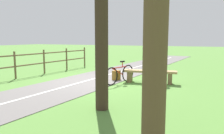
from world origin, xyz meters
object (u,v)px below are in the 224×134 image
person_seated (159,62)px  bicycle (120,74)px  tree_far_right (103,15)px  backpack (116,75)px  bench (149,74)px

person_seated → bicycle: size_ratio=0.47×
tree_far_right → person_seated: bearing=-99.1°
backpack → tree_far_right: bearing=107.9°
bicycle → bench: bearing=138.1°
person_seated → tree_far_right: tree_far_right is taller
person_seated → backpack: bearing=-6.2°
tree_far_right → bench: bearing=-93.7°
backpack → tree_far_right: (-1.14, 3.53, 2.04)m
tree_far_right → backpack: bearing=-72.1°
bicycle → backpack: (0.38, -0.54, -0.16)m
person_seated → backpack: (1.72, 0.07, -0.61)m
bench → person_seated: size_ratio=2.82×
bicycle → person_seated: bearing=133.2°
bench → tree_far_right: size_ratio=0.44×
bench → backpack: bench is taller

